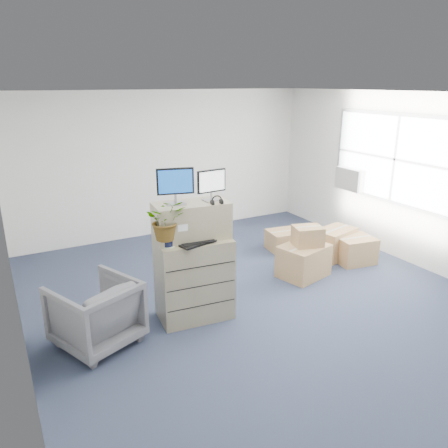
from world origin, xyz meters
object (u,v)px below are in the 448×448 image
Objects in this scene: monitor_left at (175,184)px; office_chair at (95,310)px; monitor_right at (212,183)px; water_bottle at (199,226)px; keyboard at (197,243)px; potted_plant at (166,225)px; filing_cabinet_lower at (194,279)px.

monitor_left is 1.73m from office_chair.
monitor_right reaches higher than water_bottle.
keyboard reaches higher than office_chair.
office_chair is (-1.25, 0.14, -0.65)m from keyboard.
water_bottle is 0.50m from potted_plant.
water_bottle is 1.58m from office_chair.
monitor_left is 0.46m from monitor_right.
monitor_left is at bearing 162.52° from office_chair.
filing_cabinet_lower is at bearing 11.08° from potted_plant.
monitor_right is at bearing 10.18° from filing_cabinet_lower.
monitor_right reaches higher than filing_cabinet_lower.
monitor_right is 2.03m from office_chair.
monitor_right is 1.35× the size of water_bottle.
monitor_left reaches higher than keyboard.
monitor_right reaches higher than office_chair.
water_bottle is (0.10, 0.03, 0.68)m from filing_cabinet_lower.
keyboard is (-0.30, -0.19, -0.66)m from monitor_right.
filing_cabinet_lower is 3.67× the size of water_bottle.
monitor_left is at bearing 168.47° from monitor_right.
filing_cabinet_lower is at bearing -163.52° from water_bottle.
monitor_left is at bearing 109.05° from keyboard.
water_bottle reaches higher than keyboard.
potted_plant is 1.28m from office_chair.
filing_cabinet_lower is at bearing 69.32° from keyboard.
monitor_left is 0.73× the size of potted_plant.
water_bottle is (-0.18, 0.01, -0.53)m from monitor_right.
filing_cabinet_lower is 1.24m from monitor_right.
potted_plant is (-0.35, 0.10, 0.26)m from keyboard.
office_chair is (-1.37, -0.06, -0.78)m from water_bottle.
water_bottle is at bearing 159.42° from office_chair.
filing_cabinet_lower is 1.26m from monitor_left.
monitor_right is at bearing 7.09° from monitor_left.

